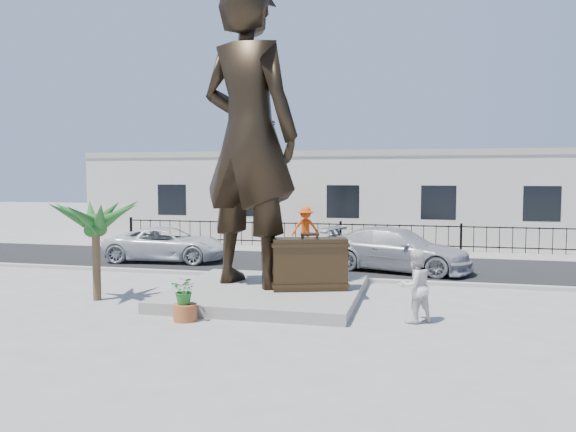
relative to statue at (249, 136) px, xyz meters
name	(u,v)px	position (x,y,z in m)	size (l,w,h in m)	color
ground	(270,311)	(1.11, -1.80, -4.58)	(100.00, 100.00, 0.00)	#9E9991
street	(323,263)	(1.11, 6.20, -4.58)	(40.00, 7.00, 0.01)	black
curb	(305,278)	(1.11, 2.70, -4.52)	(40.00, 0.25, 0.12)	#A5A399
far_sidewalk	(338,250)	(1.11, 10.20, -4.57)	(40.00, 2.50, 0.02)	#9E9991
plinth	(267,292)	(0.61, -0.30, -4.43)	(5.20, 5.20, 0.30)	gray
fence	(341,236)	(1.11, 11.00, -3.98)	(22.00, 0.10, 1.20)	black
building	(352,199)	(1.11, 15.20, -2.38)	(28.00, 7.00, 4.40)	silver
statue	(249,136)	(0.00, 0.00, 0.00)	(3.12, 2.05, 8.57)	black
suitcase	(310,264)	(1.85, -0.33, -3.57)	(2.04, 0.65, 1.44)	#332515
tourist	(415,286)	(4.72, -2.08, -3.71)	(0.85, 0.66, 1.74)	silver
car_white	(167,244)	(-5.13, 5.35, -3.89)	(2.26, 4.90, 1.36)	silver
car_silver	(397,249)	(3.98, 5.14, -3.80)	(2.18, 5.35, 1.55)	#A7A9AC
worker	(306,228)	(-0.41, 10.10, -3.57)	(1.28, 0.74, 1.99)	#DB430B
palm_tree	(97,300)	(-3.91, -1.67, -4.58)	(1.80, 1.80, 3.20)	#1B4C1C
planter	(185,312)	(-0.60, -3.18, -4.38)	(0.56, 0.56, 0.40)	#9C5029
shrub	(185,290)	(-0.60, -3.18, -3.85)	(0.61, 0.53, 0.68)	#226923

